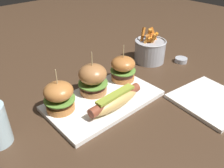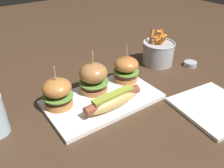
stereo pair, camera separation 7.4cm
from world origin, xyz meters
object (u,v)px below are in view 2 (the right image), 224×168
at_px(slider_center, 93,78).
at_px(fries_bucket, 158,52).
at_px(hot_dog, 114,100).
at_px(slider_right, 126,69).
at_px(sauce_ramekin, 190,64).
at_px(side_plate, 214,108).
at_px(slider_left, 58,93).
at_px(platter_main, 103,100).

bearing_deg(slider_center, fries_bucket, 7.75).
bearing_deg(hot_dog, slider_right, 39.34).
relative_size(slider_right, sauce_ramekin, 2.58).
bearing_deg(side_plate, fries_bucket, 76.12).
xyz_separation_m(slider_left, fries_bucket, (0.47, 0.05, -0.01)).
distance_m(slider_left, side_plate, 0.48).
height_order(slider_left, sauce_ramekin, slider_left).
bearing_deg(platter_main, slider_right, 19.71).
relative_size(slider_left, slider_right, 1.01).
height_order(slider_center, side_plate, slider_center).
relative_size(hot_dog, fries_bucket, 1.37).
relative_size(slider_left, side_plate, 0.64).
bearing_deg(sauce_ramekin, slider_left, 175.39).
bearing_deg(sauce_ramekin, platter_main, -179.99).
bearing_deg(platter_main, slider_left, 160.75).
bearing_deg(platter_main, sauce_ramekin, 0.01).
relative_size(hot_dog, side_plate, 0.94).
xyz_separation_m(slider_right, sauce_ramekin, (0.30, -0.05, -0.05)).
xyz_separation_m(hot_dog, slider_right, (0.13, 0.10, 0.02)).
height_order(sauce_ramekin, side_plate, sauce_ramekin).
bearing_deg(hot_dog, slider_left, 142.91).
bearing_deg(hot_dog, fries_bucket, 24.92).
xyz_separation_m(hot_dog, slider_left, (-0.13, 0.10, 0.02)).
relative_size(slider_left, sauce_ramekin, 2.62).
distance_m(slider_left, sauce_ramekin, 0.57).
distance_m(slider_right, sauce_ramekin, 0.31).
xyz_separation_m(fries_bucket, side_plate, (-0.08, -0.33, -0.04)).
relative_size(platter_main, slider_right, 2.71).
relative_size(platter_main, slider_left, 2.67).
xyz_separation_m(slider_left, slider_right, (0.26, 0.00, -0.00)).
height_order(fries_bucket, sauce_ramekin, fries_bucket).
height_order(platter_main, slider_right, slider_right).
distance_m(slider_left, slider_center, 0.13).
distance_m(slider_center, side_plate, 0.39).
height_order(platter_main, sauce_ramekin, sauce_ramekin).
bearing_deg(slider_right, hot_dog, -140.66).
relative_size(hot_dog, slider_left, 1.47).
bearing_deg(side_plate, slider_left, 144.52).
xyz_separation_m(fries_bucket, sauce_ramekin, (0.09, -0.10, -0.04)).
distance_m(slider_center, fries_bucket, 0.34).
relative_size(platter_main, hot_dog, 1.82).
bearing_deg(fries_bucket, hot_dog, -155.08).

